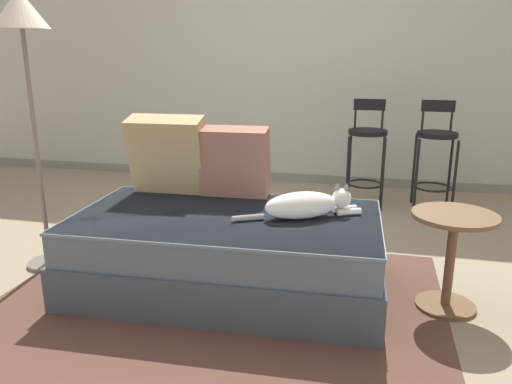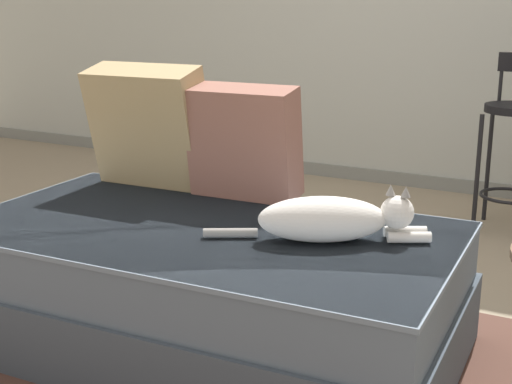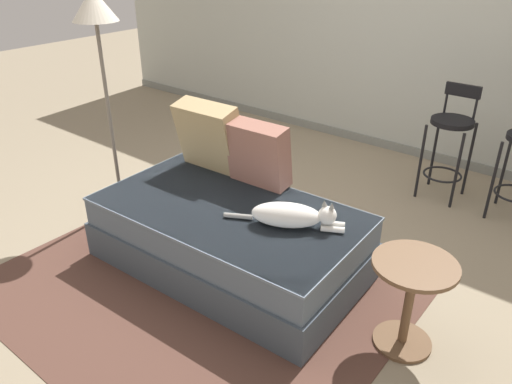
# 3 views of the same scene
# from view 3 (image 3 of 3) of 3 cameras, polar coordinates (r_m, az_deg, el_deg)

# --- Properties ---
(ground_plane) EXTENTS (16.00, 16.00, 0.00)m
(ground_plane) POSITION_cam_3_polar(r_m,az_deg,el_deg) (3.71, 1.09, -5.49)
(ground_plane) COLOR gray
(ground_plane) RESTS_ON ground
(wall_back_panel) EXTENTS (8.00, 0.10, 2.60)m
(wall_back_panel) POSITION_cam_3_polar(r_m,az_deg,el_deg) (5.14, 17.58, 18.26)
(wall_back_panel) COLOR #B7BCB2
(wall_back_panel) RESTS_ON ground
(wall_baseboard_trim) EXTENTS (8.00, 0.02, 0.09)m
(wall_baseboard_trim) POSITION_cam_3_polar(r_m,az_deg,el_deg) (5.41, 15.49, 5.06)
(wall_baseboard_trim) COLOR gray
(wall_baseboard_trim) RESTS_ON ground
(area_rug) EXTENTS (2.46, 2.08, 0.01)m
(area_rug) POSITION_cam_3_polar(r_m,az_deg,el_deg) (3.29, -6.52, -10.60)
(area_rug) COLOR brown
(area_rug) RESTS_ON ground
(couch) EXTENTS (1.80, 1.05, 0.45)m
(couch) POSITION_cam_3_polar(r_m,az_deg,el_deg) (3.33, -3.10, -5.10)
(couch) COLOR #44505B
(couch) RESTS_ON ground
(throw_pillow_corner) EXTENTS (0.50, 0.30, 0.51)m
(throw_pillow_corner) POSITION_cam_3_polar(r_m,az_deg,el_deg) (3.66, -5.31, 6.40)
(throw_pillow_corner) COLOR tan
(throw_pillow_corner) RESTS_ON couch
(throw_pillow_middle) EXTENTS (0.44, 0.23, 0.45)m
(throw_pillow_middle) POSITION_cam_3_polar(r_m,az_deg,el_deg) (3.42, 0.29, 4.36)
(throw_pillow_middle) COLOR #936051
(throw_pillow_middle) RESTS_ON couch
(cat) EXTENTS (0.69, 0.39, 0.19)m
(cat) POSITION_cam_3_polar(r_m,az_deg,el_deg) (2.98, 4.07, -2.66)
(cat) COLOR white
(cat) RESTS_ON couch
(bar_stool_near_window) EXTENTS (0.34, 0.34, 0.95)m
(bar_stool_near_window) POSITION_cam_3_polar(r_m,az_deg,el_deg) (4.41, 21.31, 5.95)
(bar_stool_near_window) COLOR black
(bar_stool_near_window) RESTS_ON ground
(side_table) EXTENTS (0.44, 0.44, 0.54)m
(side_table) POSITION_cam_3_polar(r_m,az_deg,el_deg) (2.78, 17.25, -10.91)
(side_table) COLOR brown
(side_table) RESTS_ON ground
(floor_lamp) EXTENTS (0.32, 0.32, 1.70)m
(floor_lamp) POSITION_cam_3_polar(r_m,az_deg,el_deg) (3.82, -17.72, 17.45)
(floor_lamp) COLOR slate
(floor_lamp) RESTS_ON ground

